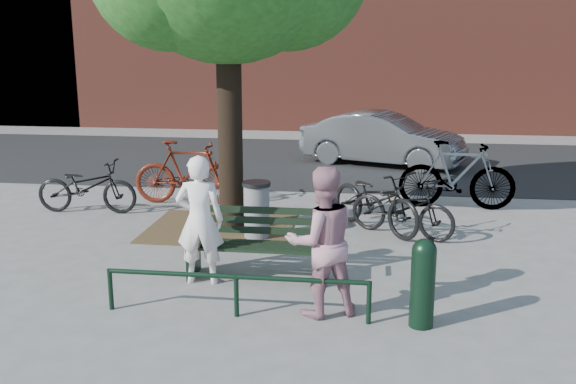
# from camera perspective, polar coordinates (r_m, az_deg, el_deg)

# --- Properties ---
(ground) EXTENTS (90.00, 90.00, 0.00)m
(ground) POSITION_cam_1_polar(r_m,az_deg,el_deg) (8.60, -2.90, -7.68)
(ground) COLOR gray
(ground) RESTS_ON ground
(dirt_pit) EXTENTS (2.40, 2.00, 0.02)m
(dirt_pit) POSITION_cam_1_polar(r_m,az_deg,el_deg) (10.84, -6.02, -3.20)
(dirt_pit) COLOR brown
(dirt_pit) RESTS_ON ground
(road) EXTENTS (40.00, 7.00, 0.01)m
(road) POSITION_cam_1_polar(r_m,az_deg,el_deg) (16.74, 2.33, 2.78)
(road) COLOR black
(road) RESTS_ON ground
(park_bench) EXTENTS (1.74, 0.54, 0.97)m
(park_bench) POSITION_cam_1_polar(r_m,az_deg,el_deg) (8.52, -2.84, -4.49)
(park_bench) COLOR black
(park_bench) RESTS_ON ground
(guard_railing) EXTENTS (3.06, 0.06, 0.51)m
(guard_railing) POSITION_cam_1_polar(r_m,az_deg,el_deg) (7.36, -4.63, -8.08)
(guard_railing) COLOR black
(guard_railing) RESTS_ON ground
(person_left) EXTENTS (0.64, 0.45, 1.69)m
(person_left) POSITION_cam_1_polar(r_m,az_deg,el_deg) (8.28, -7.85, -2.49)
(person_left) COLOR white
(person_left) RESTS_ON ground
(person_right) EXTENTS (1.03, 0.93, 1.73)m
(person_right) POSITION_cam_1_polar(r_m,az_deg,el_deg) (7.27, 3.01, -4.44)
(person_right) COLOR #B57C8A
(person_right) RESTS_ON ground
(bollard) EXTENTS (0.27, 0.27, 1.01)m
(bollard) POSITION_cam_1_polar(r_m,az_deg,el_deg) (7.20, 11.90, -7.65)
(bollard) COLOR black
(bollard) RESTS_ON ground
(litter_bin) EXTENTS (0.45, 0.45, 0.92)m
(litter_bin) POSITION_cam_1_polar(r_m,az_deg,el_deg) (10.18, -2.80, -1.58)
(litter_bin) COLOR gray
(litter_bin) RESTS_ON ground
(bicycle_a) EXTENTS (1.87, 0.72, 0.97)m
(bicycle_a) POSITION_cam_1_polar(r_m,az_deg,el_deg) (12.22, -17.45, 0.46)
(bicycle_a) COLOR black
(bicycle_a) RESTS_ON ground
(bicycle_b) EXTENTS (2.07, 0.66, 1.23)m
(bicycle_b) POSITION_cam_1_polar(r_m,az_deg,el_deg) (12.41, -8.96, 1.73)
(bicycle_b) COLOR #4F160B
(bicycle_b) RESTS_ON ground
(bicycle_c) EXTENTS (1.88, 1.36, 0.94)m
(bicycle_c) POSITION_cam_1_polar(r_m,az_deg,el_deg) (10.44, 10.13, -1.36)
(bicycle_c) COLOR black
(bicycle_c) RESTS_ON ground
(bicycle_d) EXTENTS (2.15, 0.71, 1.28)m
(bicycle_d) POSITION_cam_1_polar(r_m,az_deg,el_deg) (12.31, 14.79, 1.46)
(bicycle_d) COLOR gray
(bicycle_d) RESTS_ON ground
(bicycle_e) EXTENTS (1.87, 1.94, 1.05)m
(bicycle_e) POSITION_cam_1_polar(r_m,az_deg,el_deg) (10.65, 7.79, -0.67)
(bicycle_e) COLOR black
(bicycle_e) RESTS_ON ground
(parked_car) EXTENTS (4.25, 2.68, 1.32)m
(parked_car) POSITION_cam_1_polar(r_m,az_deg,el_deg) (16.30, 8.40, 4.69)
(parked_car) COLOR slate
(parked_car) RESTS_ON ground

